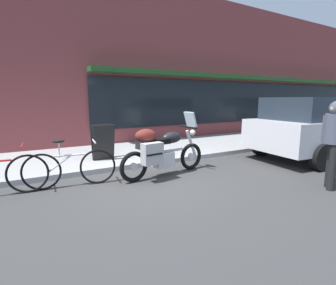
{
  "coord_description": "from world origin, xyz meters",
  "views": [
    {
      "loc": [
        -2.24,
        -4.63,
        1.7
      ],
      "look_at": [
        0.74,
        0.46,
        0.7
      ],
      "focal_mm": 27.6,
      "sensor_mm": 36.0,
      "label": 1
    }
  ],
  "objects": [
    {
      "name": "storefront_building",
      "position": [
        8.89,
        4.41,
        2.85
      ],
      "size": [
        25.78,
        0.9,
        5.82
      ],
      "color": "brown",
      "rests_on": "ground_plane"
    },
    {
      "name": "sandwich_board_sign",
      "position": [
        -0.36,
        1.97,
        0.59
      ],
      "size": [
        0.55,
        0.41,
        0.92
      ],
      "color": "black",
      "rests_on": "sidewalk_curb"
    },
    {
      "name": "touring_motorcycle",
      "position": [
        0.41,
        0.21,
        0.61
      ],
      "size": [
        2.23,
        0.84,
        1.4
      ],
      "color": "black",
      "rests_on": "ground_plane"
    },
    {
      "name": "ground_plane",
      "position": [
        0.0,
        0.0,
        0.0
      ],
      "size": [
        80.0,
        80.0,
        0.0
      ],
      "primitive_type": "plane",
      "color": "#393939"
    },
    {
      "name": "pedestrian_walking",
      "position": [
        2.82,
        -2.1,
        1.05
      ],
      "size": [
        0.47,
        0.54,
        1.66
      ],
      "color": "black",
      "rests_on": "ground_plane"
    },
    {
      "name": "parked_bicycle",
      "position": [
        -1.43,
        0.5,
        0.38
      ],
      "size": [
        1.72,
        0.48,
        0.94
      ],
      "color": "black",
      "rests_on": "ground_plane"
    },
    {
      "name": "parked_minivan",
      "position": [
        5.48,
        -0.51,
        0.93
      ],
      "size": [
        4.86,
        2.51,
        1.74
      ],
      "color": "silver",
      "rests_on": "ground_plane"
    },
    {
      "name": "sidewalk_curb",
      "position": [
        9.0,
        2.68,
        0.06
      ],
      "size": [
        30.0,
        3.16,
        0.12
      ],
      "color": "#9D9D9D",
      "rests_on": "ground_plane"
    }
  ]
}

